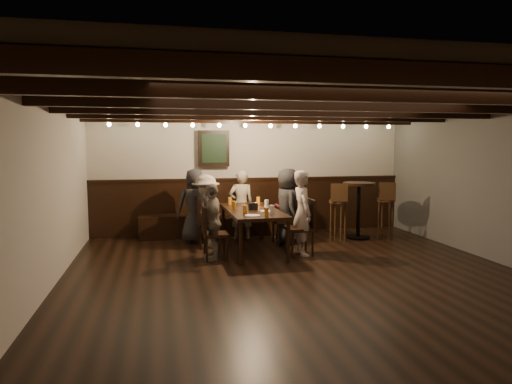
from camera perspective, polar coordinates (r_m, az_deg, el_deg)
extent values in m
plane|color=black|center=(6.36, 5.85, -10.80)|extent=(7.00, 7.00, 0.00)
plane|color=black|center=(6.11, 6.09, 11.27)|extent=(7.00, 7.00, 0.00)
plane|color=beige|center=(9.50, -0.55, 2.17)|extent=(6.50, 0.00, 6.50)
plane|color=beige|center=(5.98, -25.15, -0.66)|extent=(0.00, 7.00, 7.00)
cube|color=black|center=(9.53, -0.50, -1.75)|extent=(6.50, 0.08, 1.10)
cube|color=black|center=(9.20, -5.07, -4.10)|extent=(3.00, 0.45, 0.45)
cube|color=black|center=(9.25, -5.31, 5.45)|extent=(0.62, 0.12, 0.72)
cube|color=black|center=(9.19, -5.27, 5.45)|extent=(0.50, 0.02, 0.58)
cube|color=black|center=(3.48, 21.47, 13.44)|extent=(6.50, 0.10, 0.16)
cube|color=black|center=(4.49, 13.13, 11.92)|extent=(6.50, 0.10, 0.16)
cube|color=black|center=(5.56, 7.97, 10.85)|extent=(6.50, 0.10, 0.16)
cube|color=black|center=(6.66, 4.51, 10.08)|extent=(6.50, 0.10, 0.16)
cube|color=black|center=(7.78, 2.05, 9.50)|extent=(6.50, 0.10, 0.16)
cube|color=black|center=(8.90, 0.22, 9.06)|extent=(6.50, 0.10, 0.16)
sphere|color=#FFE099|center=(8.72, -17.89, 8.05)|extent=(0.07, 0.07, 0.07)
sphere|color=#FFE099|center=(8.69, -8.74, 8.27)|extent=(0.07, 0.07, 0.07)
sphere|color=#FFE099|center=(8.88, 0.25, 8.29)|extent=(0.07, 0.07, 0.07)
sphere|color=#FFE099|center=(9.27, 8.67, 8.13)|extent=(0.07, 0.07, 0.07)
sphere|color=#FFE099|center=(9.84, 16.26, 7.83)|extent=(0.07, 0.07, 0.07)
cube|color=black|center=(7.82, -0.44, -2.41)|extent=(0.88, 1.93, 0.06)
cylinder|color=black|center=(6.94, -1.92, -6.52)|extent=(0.06, 0.06, 0.66)
cylinder|color=black|center=(8.69, -4.11, -3.98)|extent=(0.06, 0.06, 0.66)
cylinder|color=black|center=(7.11, 4.06, -6.22)|extent=(0.06, 0.06, 0.66)
cylinder|color=black|center=(8.83, 0.71, -3.81)|extent=(0.06, 0.06, 0.66)
cube|color=black|center=(8.19, -5.91, -3.96)|extent=(0.41, 0.41, 0.05)
cube|color=black|center=(8.13, -7.22, -2.28)|extent=(0.04, 0.41, 0.45)
cube|color=black|center=(7.31, -5.09, -5.31)|extent=(0.39, 0.39, 0.05)
cube|color=black|center=(7.25, -6.50, -3.52)|extent=(0.04, 0.39, 0.43)
cube|color=black|center=(8.46, 3.57, -3.59)|extent=(0.42, 0.42, 0.05)
cube|color=black|center=(8.47, 4.79, -1.88)|extent=(0.04, 0.41, 0.45)
cube|color=black|center=(7.61, 5.45, -4.59)|extent=(0.43, 0.43, 0.05)
cube|color=black|center=(7.63, 6.85, -2.61)|extent=(0.04, 0.43, 0.47)
imported|color=#28282B|center=(8.57, -7.61, -1.69)|extent=(0.68, 0.45, 1.39)
imported|color=gray|center=(8.84, -1.87, -1.59)|extent=(0.49, 0.32, 1.33)
imported|color=maroon|center=(8.92, 4.01, -2.03)|extent=(0.58, 0.45, 1.18)
imported|color=gray|center=(8.15, -6.28, -2.38)|extent=(0.49, 0.85, 1.31)
imported|color=gray|center=(7.27, -5.50, -3.72)|extent=(0.30, 0.72, 1.22)
imported|color=black|center=(8.43, 3.91, -1.77)|extent=(0.45, 0.68, 1.39)
imported|color=#B8A89B|center=(7.58, 5.83, -2.61)|extent=(0.34, 0.52, 1.41)
cylinder|color=#BF7219|center=(8.43, -3.30, -1.12)|extent=(0.07, 0.07, 0.14)
cylinder|color=#BF7219|center=(8.49, 0.29, -1.07)|extent=(0.07, 0.07, 0.14)
cylinder|color=#BF7219|center=(7.84, -2.74, -1.66)|extent=(0.07, 0.07, 0.14)
cylinder|color=silver|center=(8.06, 1.35, -1.44)|extent=(0.07, 0.07, 0.14)
cylinder|color=#BF7219|center=(7.32, -1.39, -2.20)|extent=(0.07, 0.07, 0.14)
cylinder|color=silver|center=(7.32, 1.99, -2.21)|extent=(0.07, 0.07, 0.14)
cylinder|color=#BF7219|center=(7.04, 1.32, -2.53)|extent=(0.07, 0.07, 0.14)
cylinder|color=white|center=(7.10, -0.45, -2.96)|extent=(0.24, 0.24, 0.01)
cylinder|color=white|center=(7.56, 1.37, -2.42)|extent=(0.24, 0.24, 0.01)
cube|color=black|center=(7.76, -0.37, -1.81)|extent=(0.15, 0.10, 0.12)
cylinder|color=beige|center=(8.13, -0.06, -1.70)|extent=(0.05, 0.05, 0.05)
cylinder|color=black|center=(9.18, 12.61, -5.54)|extent=(0.45, 0.45, 0.04)
cylinder|color=black|center=(9.09, 12.68, -2.36)|extent=(0.07, 0.07, 1.03)
cylinder|color=black|center=(9.03, 12.76, 1.01)|extent=(0.62, 0.62, 0.05)
cylinder|color=#362011|center=(8.68, 10.26, -1.19)|extent=(0.35, 0.35, 0.05)
cube|color=#362011|center=(8.50, 10.37, -0.09)|extent=(0.30, 0.12, 0.33)
cylinder|color=#362011|center=(9.15, 15.95, -0.96)|extent=(0.35, 0.35, 0.05)
cube|color=#362011|center=(8.97, 16.09, 0.09)|extent=(0.30, 0.14, 0.33)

